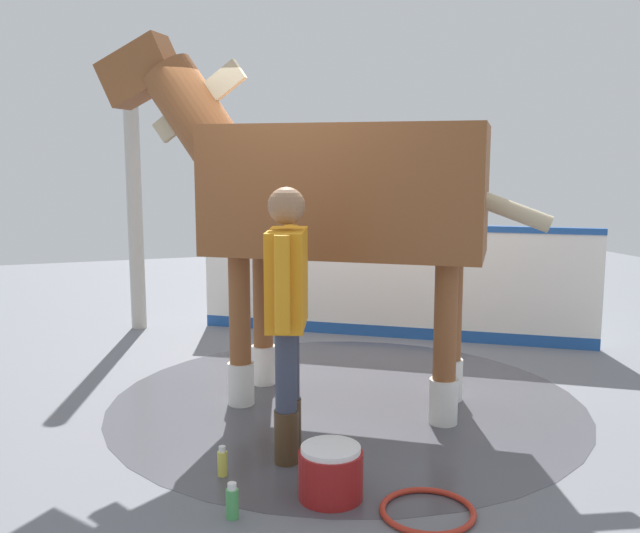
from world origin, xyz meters
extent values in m
cube|color=slate|center=(0.00, 0.00, -0.01)|extent=(16.00, 16.00, 0.02)
cylinder|color=#4C4C54|center=(-0.38, 0.02, 0.00)|extent=(3.57, 3.57, 0.00)
cube|color=white|center=(1.34, -1.10, 0.56)|extent=(2.29, 3.46, 1.12)
cube|color=#1E4C99|center=(1.34, -1.10, 1.15)|extent=(2.31, 3.47, 0.06)
cube|color=#1E4C99|center=(1.34, -1.10, 0.06)|extent=(2.29, 3.46, 0.12)
cylinder|color=#B7B2A8|center=(2.56, 1.35, 1.39)|extent=(0.16, 0.16, 2.78)
cube|color=brown|center=(-0.38, 0.02, 1.61)|extent=(1.86, 2.17, 0.93)
cylinder|color=brown|center=(-0.18, 0.79, 0.57)|extent=(0.16, 0.16, 1.14)
cylinder|color=silver|center=(-0.18, 0.79, 0.16)|extent=(0.20, 0.20, 0.32)
cylinder|color=brown|center=(0.25, 0.51, 0.57)|extent=(0.16, 0.16, 1.14)
cylinder|color=silver|center=(0.25, 0.51, 0.16)|extent=(0.20, 0.20, 0.32)
cylinder|color=brown|center=(-1.00, -0.47, 0.57)|extent=(0.16, 0.16, 1.14)
cylinder|color=silver|center=(-1.00, -0.47, 0.16)|extent=(0.20, 0.20, 0.32)
cylinder|color=brown|center=(-0.58, -0.75, 0.57)|extent=(0.16, 0.16, 1.14)
cylinder|color=silver|center=(-0.58, -0.75, 0.16)|extent=(0.20, 0.20, 0.32)
cylinder|color=brown|center=(0.25, 0.99, 2.12)|extent=(0.82, 0.95, 0.99)
cube|color=#C6B793|center=(0.25, 0.99, 2.26)|extent=(0.47, 0.68, 0.61)
cube|color=brown|center=(0.52, 1.39, 2.49)|extent=(0.59, 0.70, 0.56)
cylinder|color=#C6B793|center=(-0.98, -0.89, 1.51)|extent=(0.48, 0.65, 0.35)
cylinder|color=#47331E|center=(-1.08, 0.66, 0.17)|extent=(0.15, 0.15, 0.33)
cylinder|color=#383D51|center=(-1.08, 0.66, 0.58)|extent=(0.13, 0.13, 0.50)
cylinder|color=#47331E|center=(-1.29, 0.74, 0.17)|extent=(0.15, 0.15, 0.33)
cylinder|color=#383D51|center=(-1.29, 0.74, 0.58)|extent=(0.13, 0.13, 0.50)
cube|color=orange|center=(-1.19, 0.70, 1.12)|extent=(0.53, 0.38, 0.59)
cylinder|color=orange|center=(-0.91, 0.60, 1.14)|extent=(0.09, 0.09, 0.56)
cylinder|color=orange|center=(-1.46, 0.81, 1.14)|extent=(0.09, 0.09, 0.56)
sphere|color=#936B4C|center=(-1.19, 0.70, 1.56)|extent=(0.22, 0.22, 0.22)
cylinder|color=maroon|center=(-1.80, 0.63, 0.13)|extent=(0.35, 0.35, 0.27)
cylinder|color=white|center=(-1.80, 0.63, 0.28)|extent=(0.33, 0.33, 0.03)
cylinder|color=#D8CC4C|center=(-1.35, 1.15, 0.07)|extent=(0.06, 0.06, 0.15)
cylinder|color=white|center=(-1.35, 1.15, 0.17)|extent=(0.04, 0.04, 0.03)
cylinder|color=#4CA559|center=(-1.85, 1.19, 0.08)|extent=(0.07, 0.07, 0.16)
cylinder|color=white|center=(-1.85, 1.19, 0.17)|extent=(0.05, 0.05, 0.03)
torus|color=#B72D1E|center=(-2.13, 0.21, 0.02)|extent=(0.50, 0.50, 0.03)
camera|label=1|loc=(-5.22, 1.81, 1.83)|focal=39.59mm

